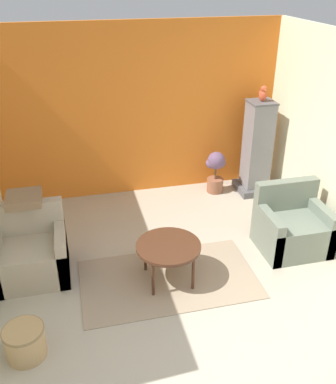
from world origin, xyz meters
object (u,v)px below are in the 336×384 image
object	(u,v)px
parrot	(263,94)
wicker_basket	(25,342)
armchair_right	(292,228)
armchair_left	(31,255)
potted_plant	(216,169)
coffee_table	(168,248)
birdcage	(257,151)

from	to	relation	value
parrot	wicker_basket	size ratio (longest dim) A/B	0.62
armchair_right	wicker_basket	world-z (taller)	armchair_right
armchair_left	potted_plant	world-z (taller)	armchair_left
coffee_table	armchair_left	distance (m)	1.65
armchair_left	potted_plant	distance (m)	3.24
armchair_left	wicker_basket	bearing A→B (deg)	-90.82
parrot	coffee_table	bearing A→B (deg)	-135.09
armchair_right	wicker_basket	xyz separation A→B (m)	(-3.31, -1.05, -0.12)
coffee_table	parrot	distance (m)	2.95
armchair_left	parrot	size ratio (longest dim) A/B	3.55
potted_plant	parrot	bearing A→B (deg)	-9.95
coffee_table	armchair_right	xyz separation A→B (m)	(1.72, 0.27, -0.16)
potted_plant	armchair_right	bearing A→B (deg)	-75.66
armchair_right	birdcage	size ratio (longest dim) A/B	0.57
armchair_left	birdcage	distance (m)	3.79
armchair_left	armchair_right	size ratio (longest dim) A/B	1.00
armchair_left	armchair_right	xyz separation A→B (m)	(3.29, -0.20, 0.00)
coffee_table	armchair_right	bearing A→B (deg)	9.03
armchair_left	birdcage	bearing A→B (deg)	22.36
coffee_table	potted_plant	distance (m)	2.39
armchair_right	wicker_basket	bearing A→B (deg)	-162.45
coffee_table	armchair_left	size ratio (longest dim) A/B	0.87
armchair_right	birdcage	bearing A→B (deg)	83.33
wicker_basket	potted_plant	bearing A→B (deg)	44.30
armchair_right	parrot	distance (m)	2.12
coffee_table	birdcage	world-z (taller)	birdcage
wicker_basket	armchair_right	bearing A→B (deg)	17.55
armchair_left	parrot	bearing A→B (deg)	22.39
parrot	armchair_left	bearing A→B (deg)	-157.61
birdcage	potted_plant	world-z (taller)	birdcage
armchair_right	potted_plant	distance (m)	1.81
armchair_left	potted_plant	xyz separation A→B (m)	(2.84, 1.55, 0.11)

